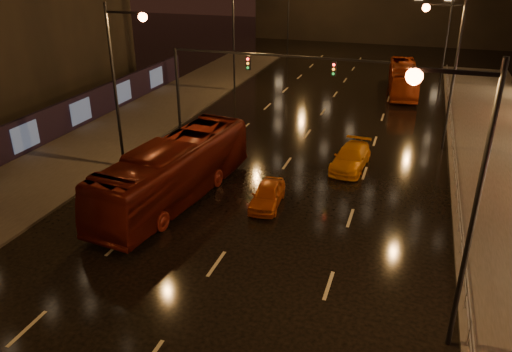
{
  "coord_description": "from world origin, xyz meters",
  "views": [
    {
      "loc": [
        7.43,
        -12.96,
        12.59
      ],
      "look_at": [
        0.45,
        8.22,
        2.5
      ],
      "focal_mm": 35.0,
      "sensor_mm": 36.0,
      "label": 1
    }
  ],
  "objects_px": {
    "bus_red": "(174,171)",
    "bus_curb": "(403,79)",
    "taxi_far": "(351,158)",
    "taxi_near": "(267,195)"
  },
  "relations": [
    {
      "from": "bus_red",
      "to": "bus_curb",
      "type": "distance_m",
      "value": 29.3
    },
    {
      "from": "bus_red",
      "to": "bus_curb",
      "type": "relative_size",
      "value": 1.21
    },
    {
      "from": "bus_curb",
      "to": "taxi_far",
      "type": "height_order",
      "value": "bus_curb"
    },
    {
      "from": "bus_red",
      "to": "taxi_near",
      "type": "height_order",
      "value": "bus_red"
    },
    {
      "from": "bus_red",
      "to": "taxi_near",
      "type": "relative_size",
      "value": 3.3
    },
    {
      "from": "bus_red",
      "to": "taxi_far",
      "type": "distance_m",
      "value": 11.33
    },
    {
      "from": "taxi_far",
      "to": "bus_curb",
      "type": "bearing_deg",
      "value": 88.59
    },
    {
      "from": "taxi_near",
      "to": "taxi_far",
      "type": "height_order",
      "value": "taxi_far"
    },
    {
      "from": "bus_curb",
      "to": "taxi_near",
      "type": "xyz_separation_m",
      "value": [
        -5.5,
        -26.49,
        -0.78
      ]
    },
    {
      "from": "bus_curb",
      "to": "taxi_far",
      "type": "distance_m",
      "value": 20.05
    }
  ]
}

